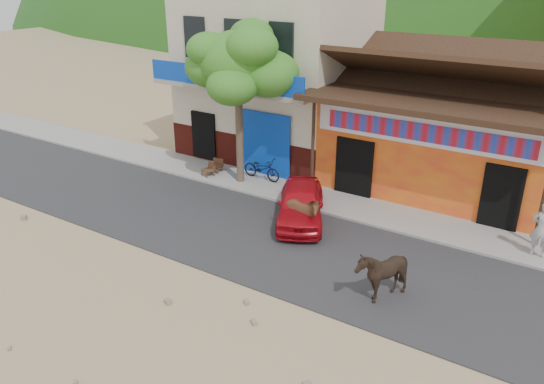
% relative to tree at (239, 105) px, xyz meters
% --- Properties ---
extents(ground, '(120.00, 120.00, 0.00)m').
position_rel_tree_xyz_m(ground, '(4.60, -5.80, -3.12)').
color(ground, '#9E825B').
rests_on(ground, ground).
extents(road, '(60.00, 5.00, 0.04)m').
position_rel_tree_xyz_m(road, '(4.60, -3.30, -3.10)').
color(road, '#28282B').
rests_on(road, ground).
extents(sidewalk, '(60.00, 2.00, 0.12)m').
position_rel_tree_xyz_m(sidewalk, '(4.60, 0.20, -3.06)').
color(sidewalk, gray).
rests_on(sidewalk, ground).
extents(dance_club, '(8.00, 6.00, 3.60)m').
position_rel_tree_xyz_m(dance_club, '(6.60, 4.20, -1.32)').
color(dance_club, orange).
rests_on(dance_club, ground).
extents(cafe_building, '(7.00, 6.00, 7.00)m').
position_rel_tree_xyz_m(cafe_building, '(-0.90, 4.20, 0.38)').
color(cafe_building, beige).
rests_on(cafe_building, ground).
extents(tree, '(3.00, 3.00, 6.00)m').
position_rel_tree_xyz_m(tree, '(0.00, 0.00, 0.00)').
color(tree, '#2D721E').
rests_on(tree, sidewalk).
extents(cow_tan, '(1.58, 0.76, 1.32)m').
position_rel_tree_xyz_m(cow_tan, '(4.00, -2.43, -2.42)').
color(cow_tan, brown).
rests_on(cow_tan, road).
extents(cow_dark, '(1.63, 1.54, 1.44)m').
position_rel_tree_xyz_m(cow_dark, '(7.51, -4.46, -2.36)').
color(cow_dark, black).
rests_on(cow_dark, road).
extents(red_car, '(2.96, 3.91, 1.24)m').
position_rel_tree_xyz_m(red_car, '(3.60, -1.64, -2.46)').
color(red_car, red).
rests_on(red_car, road).
extents(scooter, '(1.69, 0.67, 0.87)m').
position_rel_tree_xyz_m(scooter, '(0.60, 0.59, -2.56)').
color(scooter, black).
rests_on(scooter, sidewalk).
extents(pedestrian, '(0.63, 0.43, 1.69)m').
position_rel_tree_xyz_m(pedestrian, '(10.57, -0.09, -2.15)').
color(pedestrian, '#BEBEBE').
rests_on(pedestrian, sidewalk).
extents(cafe_chair_left, '(0.55, 0.55, 0.94)m').
position_rel_tree_xyz_m(cafe_chair_left, '(-1.40, -0.25, -2.53)').
color(cafe_chair_left, '#4E351A').
rests_on(cafe_chair_left, sidewalk).
extents(cafe_chair_right, '(0.49, 0.49, 0.96)m').
position_rel_tree_xyz_m(cafe_chair_right, '(-1.40, 0.25, -2.52)').
color(cafe_chair_right, '#52281B').
rests_on(cafe_chair_right, sidewalk).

